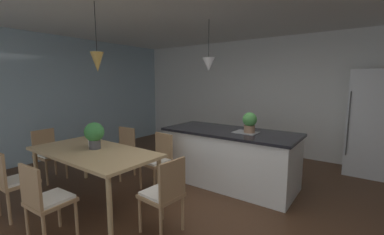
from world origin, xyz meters
name	(u,v)px	position (x,y,z in m)	size (l,w,h in m)	color
ground_plane	(208,212)	(0.00, 0.00, -0.02)	(10.00, 8.40, 0.04)	#4C301E
wall_back_kitchen	(284,97)	(0.00, 3.26, 1.35)	(10.00, 0.12, 2.70)	silver
window_wall_left_glazing	(51,98)	(-4.06, 0.00, 1.35)	(0.06, 8.40, 2.70)	#9EB7C6
dining_table	(93,155)	(-1.48, -0.68, 0.67)	(1.94, 0.95, 0.74)	tan
chair_window_end	(49,153)	(-2.82, -0.69, 0.47)	(0.43, 0.43, 0.87)	#A87F56
chair_near_left	(13,180)	(-1.92, -1.53, 0.47)	(0.41, 0.41, 0.87)	#A87F56
chair_kitchen_end	(164,193)	(-0.14, -0.69, 0.47)	(0.43, 0.43, 0.87)	#A87F56
chair_far_left	(122,150)	(-1.92, 0.16, 0.47)	(0.43, 0.43, 0.87)	#A87F56
chair_near_right	(46,199)	(-1.04, -1.52, 0.47)	(0.42, 0.42, 0.87)	#A87F56
chair_far_right	(158,159)	(-1.04, 0.16, 0.47)	(0.44, 0.44, 0.87)	#A87F56
kitchen_island	(229,157)	(-0.20, 0.99, 0.46)	(2.17, 0.96, 0.91)	white
refrigerator	(372,123)	(1.68, 2.86, 0.96)	(0.76, 0.67, 1.91)	silver
pendant_over_table	(97,62)	(-1.32, -0.65, 1.95)	(0.17, 0.17, 0.88)	black
pendant_over_island_main	(209,64)	(-0.63, 0.99, 1.98)	(0.21, 0.21, 0.83)	black
potted_plant_on_island	(250,122)	(0.13, 0.99, 1.08)	(0.22, 0.22, 0.32)	#8C664C
potted_plant_on_table	(94,134)	(-1.54, -0.61, 0.96)	(0.28, 0.28, 0.38)	#4C4C51
vase_on_dining_table	(91,141)	(-1.71, -0.56, 0.82)	(0.08, 0.08, 0.16)	silver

